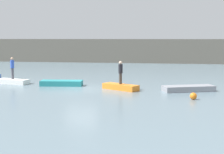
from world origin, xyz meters
name	(u,v)px	position (x,y,z in m)	size (l,w,h in m)	color
ground_plane	(81,89)	(0.00, 0.00, 0.00)	(120.00, 120.00, 0.00)	slate
embankment_wall	(126,51)	(0.00, 27.79, 1.86)	(80.00, 1.20, 3.72)	#666056
rowboat_white	(13,81)	(-6.56, 1.97, 0.20)	(2.91, 1.00, 0.40)	white
rowboat_teal	(62,83)	(-2.05, 1.48, 0.22)	(3.41, 1.18, 0.43)	teal
rowboat_orange	(120,87)	(3.04, 0.13, 0.21)	(2.93, 0.92, 0.42)	orange
rowboat_grey	(189,88)	(8.11, 0.23, 0.20)	(3.79, 1.24, 0.41)	gray
person_dark_shirt	(121,71)	(3.04, 0.13, 1.40)	(0.32, 0.32, 1.75)	#38332D
person_blue_shirt	(12,67)	(-6.56, 1.97, 1.44)	(0.32, 0.32, 1.86)	#4C4C56
mooring_buoy	(193,96)	(8.22, -3.22, 0.22)	(0.45, 0.45, 0.45)	orange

